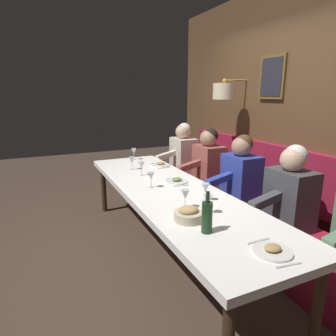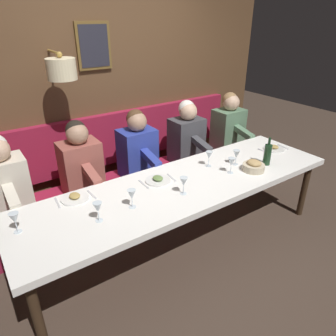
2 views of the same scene
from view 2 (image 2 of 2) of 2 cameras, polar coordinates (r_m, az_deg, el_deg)
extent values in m
plane|color=#423328|center=(3.38, 2.65, -13.78)|extent=(12.00, 12.00, 0.00)
cube|color=white|center=(2.97, 2.93, -3.26)|extent=(0.90, 3.19, 0.06)
cylinder|color=#352416|center=(3.96, 23.58, -3.62)|extent=(0.07, 0.07, 0.68)
cylinder|color=#352416|center=(2.50, -22.75, -23.77)|extent=(0.07, 0.07, 0.68)
cylinder|color=#352416|center=(4.31, 15.98, 0.08)|extent=(0.07, 0.07, 0.68)
cylinder|color=#352416|center=(3.01, -26.01, -14.40)|extent=(0.07, 0.07, 0.68)
cube|color=maroon|center=(3.86, -5.26, -4.11)|extent=(0.52, 3.39, 0.45)
cube|color=brown|center=(3.92, -10.46, 15.32)|extent=(0.10, 4.59, 2.90)
cube|color=maroon|center=(4.03, -9.13, 5.62)|extent=(0.10, 3.39, 0.64)
cube|color=brown|center=(3.73, -13.42, 20.85)|extent=(0.04, 0.39, 0.49)
cube|color=#23232D|center=(3.72, -13.30, 20.83)|extent=(0.01, 0.33, 0.43)
cylinder|color=#A37F38|center=(3.43, -20.15, 19.28)|extent=(0.35, 0.02, 0.02)
cylinder|color=beige|center=(3.28, -18.87, 16.71)|extent=(0.28, 0.28, 0.20)
sphere|color=#A37F38|center=(3.26, -19.22, 18.95)|extent=(0.06, 0.06, 0.06)
cube|color=#567A5B|center=(4.45, 10.87, 6.95)|extent=(0.30, 0.40, 0.56)
sphere|color=#D1A889|center=(4.33, 11.49, 11.61)|extent=(0.22, 0.22, 0.22)
sphere|color=#937047|center=(4.34, 11.24, 12.09)|extent=(0.20, 0.20, 0.20)
cube|color=#567A5B|center=(4.25, 13.65, 6.32)|extent=(0.33, 0.09, 0.14)
cube|color=#3D3D42|center=(3.99, 3.36, 5.10)|extent=(0.30, 0.40, 0.56)
sphere|color=#D1A889|center=(3.86, 3.70, 10.27)|extent=(0.22, 0.22, 0.22)
sphere|color=silver|center=(3.87, 3.43, 10.81)|extent=(0.20, 0.20, 0.20)
cube|color=#3D3D42|center=(3.77, 6.07, 4.33)|extent=(0.33, 0.09, 0.14)
cube|color=#283893|center=(3.63, -5.55, 2.78)|extent=(0.30, 0.40, 0.56)
sphere|color=#A37A60|center=(3.48, -5.66, 8.40)|extent=(0.22, 0.22, 0.22)
sphere|color=#4C331E|center=(3.50, -5.93, 9.00)|extent=(0.20, 0.20, 0.20)
cube|color=#283893|center=(3.38, -3.16, 1.79)|extent=(0.33, 0.09, 0.14)
cube|color=#934C42|center=(3.39, -15.56, 0.09)|extent=(0.30, 0.40, 0.56)
sphere|color=#A37A60|center=(3.23, -16.25, 6.00)|extent=(0.22, 0.22, 0.22)
sphere|color=black|center=(3.24, -16.50, 6.65)|extent=(0.20, 0.20, 0.20)
cube|color=#934C42|center=(3.12, -13.80, -1.20)|extent=(0.33, 0.09, 0.14)
cube|color=beige|center=(3.27, -27.42, -3.10)|extent=(0.30, 0.40, 0.56)
cube|color=beige|center=(2.99, -26.67, -4.74)|extent=(0.33, 0.09, 0.14)
cylinder|color=white|center=(2.82, -16.61, -5.31)|extent=(0.24, 0.24, 0.01)
ellipsoid|color=#AD8E4C|center=(2.81, -16.68, -4.86)|extent=(0.11, 0.09, 0.04)
cube|color=silver|center=(2.84, -13.73, -4.74)|extent=(0.17, 0.02, 0.01)
cube|color=silver|center=(2.81, -19.52, -5.99)|extent=(0.18, 0.03, 0.01)
cylinder|color=silver|center=(3.89, 18.73, 3.36)|extent=(0.24, 0.24, 0.01)
ellipsoid|color=#AD8E4C|center=(3.88, 18.78, 3.70)|extent=(0.11, 0.09, 0.04)
cube|color=silver|center=(3.99, 20.24, 3.65)|extent=(0.17, 0.04, 0.01)
cube|color=silver|center=(3.79, 17.13, 2.95)|extent=(0.18, 0.02, 0.01)
cylinder|color=silver|center=(2.98, -1.86, -2.29)|extent=(0.24, 0.24, 0.01)
ellipsoid|color=#668447|center=(2.97, -1.87, -1.86)|extent=(0.11, 0.09, 0.04)
cube|color=silver|center=(3.04, 0.64, -1.75)|extent=(0.17, 0.03, 0.01)
cube|color=silver|center=(2.93, -4.46, -2.96)|extent=(0.18, 0.02, 0.01)
cylinder|color=silver|center=(2.58, -25.69, -10.43)|extent=(0.06, 0.06, 0.00)
cylinder|color=silver|center=(2.56, -25.87, -9.71)|extent=(0.01, 0.01, 0.07)
cone|color=silver|center=(2.52, -26.23, -8.23)|extent=(0.07, 0.07, 0.08)
cylinder|color=silver|center=(2.62, -6.51, -7.07)|extent=(0.06, 0.06, 0.00)
cylinder|color=silver|center=(2.59, -6.55, -6.34)|extent=(0.01, 0.01, 0.07)
cone|color=silver|center=(2.55, -6.65, -4.83)|extent=(0.07, 0.07, 0.08)
cylinder|color=silver|center=(3.20, 11.31, -0.84)|extent=(0.06, 0.06, 0.00)
cylinder|color=silver|center=(3.18, 11.37, -0.21)|extent=(0.01, 0.01, 0.07)
cone|color=silver|center=(3.14, 11.50, 1.10)|extent=(0.07, 0.07, 0.08)
cylinder|color=silver|center=(3.30, 7.39, 0.41)|extent=(0.06, 0.06, 0.00)
cylinder|color=silver|center=(3.29, 7.43, 1.03)|extent=(0.01, 0.01, 0.07)
cone|color=silver|center=(3.25, 7.51, 2.30)|extent=(0.07, 0.07, 0.08)
cylinder|color=silver|center=(2.78, 2.82, -4.67)|extent=(0.06, 0.06, 0.00)
cylinder|color=silver|center=(2.76, 2.83, -3.97)|extent=(0.01, 0.01, 0.07)
cone|color=silver|center=(2.72, 2.87, -2.52)|extent=(0.07, 0.07, 0.08)
cylinder|color=silver|center=(3.38, 12.17, 0.66)|extent=(0.06, 0.06, 0.00)
cylinder|color=silver|center=(3.37, 12.23, 1.27)|extent=(0.01, 0.01, 0.07)
cone|color=silver|center=(3.33, 12.36, 2.51)|extent=(0.07, 0.07, 0.08)
cylinder|color=silver|center=(2.50, -12.44, -9.34)|extent=(0.06, 0.06, 0.00)
cylinder|color=silver|center=(2.48, -12.53, -8.59)|extent=(0.01, 0.01, 0.07)
cone|color=silver|center=(2.44, -12.72, -7.05)|extent=(0.07, 0.07, 0.08)
cylinder|color=#19381E|center=(3.43, 17.68, 2.31)|extent=(0.08, 0.08, 0.22)
cylinder|color=#19381E|center=(3.37, 18.03, 4.64)|extent=(0.03, 0.03, 0.08)
cylinder|color=beige|center=(3.28, 15.34, 0.11)|extent=(0.22, 0.22, 0.07)
ellipsoid|color=tan|center=(3.26, 15.44, 0.90)|extent=(0.15, 0.13, 0.06)
camera|label=1|loc=(4.25, 44.94, 12.34)|focal=31.47mm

